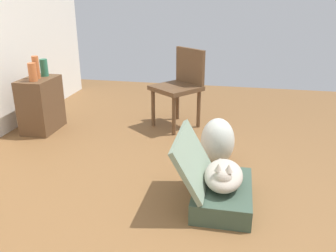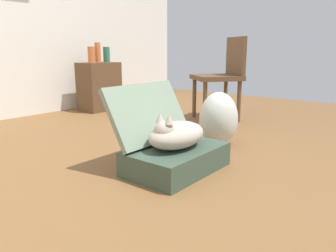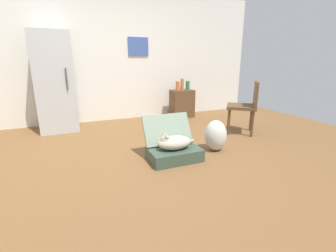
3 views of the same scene
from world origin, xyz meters
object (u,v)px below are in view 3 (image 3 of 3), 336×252
Objects in this scene: side_table at (182,104)px; vase_tall at (178,86)px; refrigerator at (55,83)px; vase_round at (182,84)px; vase_short at (188,85)px; plastic_bag_white at (216,135)px; chair at (246,105)px; suitcase_base at (174,154)px; cat at (174,142)px.

vase_tall reaches higher than side_table.
refrigerator is 2.50m from vase_round.
side_table is (2.50, 0.05, -0.55)m from refrigerator.
vase_short is (2.62, 0.03, -0.15)m from refrigerator.
vase_short is at bearing -10.76° from vase_round.
plastic_bag_white is 0.49× the size of chair.
vase_round is at bearing 169.24° from vase_short.
suitcase_base is at bearing -121.10° from vase_short.
cat is at bearing -121.33° from vase_short.
vase_round is at bearing 13.14° from vase_tall.
vase_tall is at bearing 0.56° from refrigerator.
vase_short reaches higher than suitcase_base.
plastic_bag_white is 2.08m from side_table.
cat reaches higher than suitcase_base.
plastic_bag_white is (0.67, 0.09, 0.14)m from suitcase_base.
vase_short is (0.24, 0.01, -0.00)m from vase_tall.
chair is (0.47, -1.52, -0.22)m from vase_round.
suitcase_base is at bearing -56.56° from refrigerator.
cat is at bearing -56.78° from refrigerator.
refrigerator is 8.92× the size of vase_short.
side_table is at bearing -124.44° from chair.
cat is 0.58× the size of chair.
plastic_bag_white is 1.78× the size of vase_round.
cat is 0.30× the size of refrigerator.
chair is (0.59, -1.49, -0.20)m from vase_tall.
refrigerator is (-2.04, 1.97, 0.64)m from plastic_bag_white.
chair is (0.34, -1.50, -0.20)m from vase_short.
vase_round is (2.50, 0.05, -0.13)m from refrigerator.
vase_short is (0.12, -0.02, 0.40)m from side_table.
plastic_bag_white is at bearing -102.91° from vase_round.
plastic_bag_white is at bearing 7.62° from suitcase_base.
vase_round reaches higher than side_table.
vase_short is 0.78× the size of vase_round.
vase_tall is at bearing 64.01° from suitcase_base.
suitcase_base is at bearing -31.19° from chair.
chair is at bearing 20.12° from cat.
vase_short is at bearing 73.67° from plastic_bag_white.
suitcase_base is 2.49m from vase_round.
chair reaches higher than side_table.
chair reaches higher than vase_short.
plastic_bag_white is 2.28× the size of vase_short.
vase_round reaches higher than cat.
side_table is 0.42m from vase_tall.
vase_round is 1.61m from chair.
vase_tall reaches higher than vase_short.
plastic_bag_white is at bearing -23.08° from chair.
plastic_bag_white is at bearing 7.46° from cat.
vase_tall is 0.13m from vase_round.
refrigerator is 1.91× the size of chair.
vase_round is (0.12, 0.03, 0.03)m from vase_tall.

